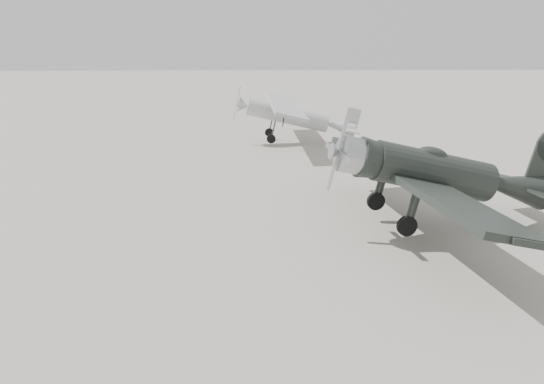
{
  "coord_description": "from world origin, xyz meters",
  "views": [
    {
      "loc": [
        -2.43,
        -13.99,
        6.35
      ],
      "look_at": [
        -1.9,
        2.04,
        1.5
      ],
      "focal_mm": 35.0,
      "sensor_mm": 36.0,
      "label": 1
    }
  ],
  "objects": [
    {
      "name": "ground",
      "position": [
        0.0,
        0.0,
        0.0
      ],
      "size": [
        160.0,
        160.0,
        0.0
      ],
      "primitive_type": "plane",
      "color": "gray",
      "rests_on": "ground"
    },
    {
      "name": "lowwing_monoplane",
      "position": [
        3.66,
        2.45,
        1.92
      ],
      "size": [
        8.11,
        11.29,
        3.62
      ],
      "rotation": [
        0.0,
        0.24,
        0.16
      ],
      "color": "black",
      "rests_on": "ground"
    },
    {
      "name": "highwing_monoplane",
      "position": [
        -0.18,
        17.09,
        1.83
      ],
      "size": [
        7.3,
        10.24,
        2.92
      ],
      "rotation": [
        0.0,
        0.23,
        0.03
      ],
      "color": "#B0B2B6",
      "rests_on": "ground"
    }
  ]
}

